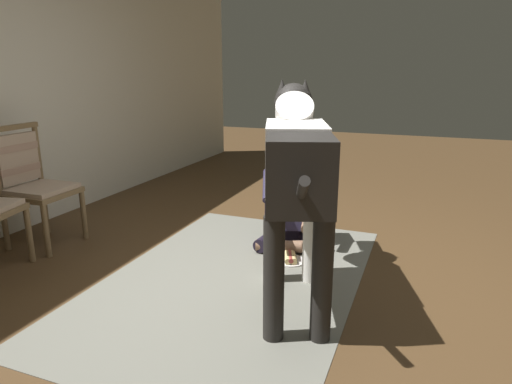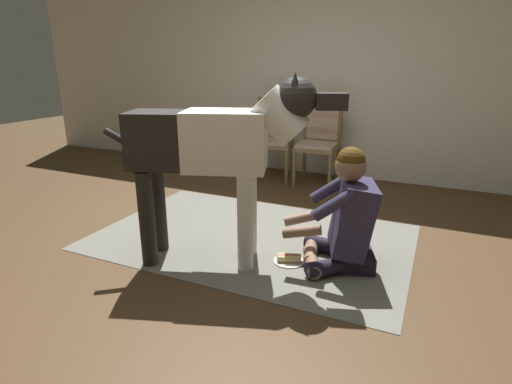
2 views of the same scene
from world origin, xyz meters
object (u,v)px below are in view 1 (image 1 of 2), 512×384
object	(u,v)px
dining_chair_right_of_pair	(32,180)
hot_dog_on_plate	(290,259)
large_dog	(296,165)
person_sitting_on_floor	(289,202)

from	to	relation	value
dining_chair_right_of_pair	hot_dog_on_plate	xyz separation A→B (m)	(0.39, -2.06, -0.52)
dining_chair_right_of_pair	hot_dog_on_plate	world-z (taller)	dining_chair_right_of_pair
dining_chair_right_of_pair	large_dog	xyz separation A→B (m)	(-0.10, -2.23, 0.31)
person_sitting_on_floor	dining_chair_right_of_pair	bearing A→B (deg)	111.07
large_dog	dining_chair_right_of_pair	bearing A→B (deg)	87.35
large_dog	hot_dog_on_plate	world-z (taller)	large_dog
dining_chair_right_of_pair	hot_dog_on_plate	size ratio (longest dim) A/B	4.36
dining_chair_right_of_pair	large_dog	distance (m)	2.25
dining_chair_right_of_pair	hot_dog_on_plate	bearing A→B (deg)	-79.43
large_dog	hot_dog_on_plate	size ratio (longest dim) A/B	7.05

